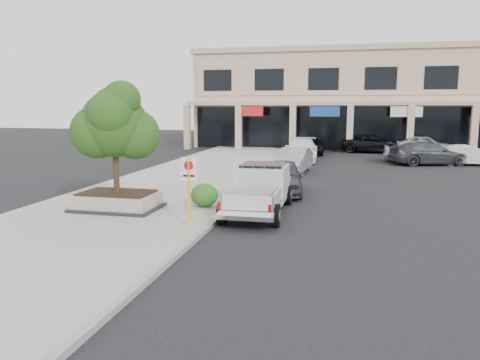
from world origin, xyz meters
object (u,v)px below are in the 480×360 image
no_parking_sign (189,182)px  lot_car_d (374,144)px  lot_car_f (468,155)px  lot_car_e (424,145)px  pickup_truck (259,190)px  lot_car_c (430,153)px  curb_car_b (294,160)px  curb_car_c (301,150)px  lot_car_b (423,152)px  curb_car_a (282,177)px  planter (117,201)px  planter_tree (119,124)px  curb_car_d (310,146)px  lot_car_a (418,151)px

no_parking_sign → lot_car_d: bearing=75.5°
lot_car_d → lot_car_f: (5.91, -7.67, -0.09)m
no_parking_sign → lot_car_e: no_parking_sign is taller
pickup_truck → lot_car_c: size_ratio=1.04×
lot_car_d → curb_car_b: bearing=163.1°
pickup_truck → curb_car_c: bearing=89.6°
no_parking_sign → lot_car_b: 24.05m
no_parking_sign → curb_car_b: bearing=82.6°
pickup_truck → lot_car_e: size_ratio=1.21×
curb_car_a → curb_car_b: 6.92m
planter → pickup_truck: pickup_truck is taller
curb_car_a → lot_car_f: 17.38m
curb_car_a → curb_car_b: (-0.25, 6.91, -0.03)m
planter → curb_car_b: curb_car_b is taller
lot_car_c → lot_car_d: 8.65m
curb_car_b → planter_tree: bearing=-108.1°
planter → curb_car_c: bearing=74.6°
curb_car_d → lot_car_e: size_ratio=1.05×
curb_car_b → lot_car_f: size_ratio=1.09×
curb_car_c → no_parking_sign: bearing=-97.2°
lot_car_e → pickup_truck: bearing=159.0°
planter_tree → lot_car_c: planter_tree is taller
no_parking_sign → lot_car_f: (13.21, 20.56, -0.93)m
curb_car_c → lot_car_f: curb_car_c is taller
curb_car_b → lot_car_e: 16.55m
curb_car_b → curb_car_d: size_ratio=0.92×
curb_car_a → lot_car_d: size_ratio=0.82×
curb_car_a → lot_car_a: (7.98, 14.37, 0.05)m
planter_tree → curb_car_d: size_ratio=0.80×
planter → lot_car_f: bearing=48.4°
lot_car_b → pickup_truck: bearing=144.7°
planter_tree → lot_car_a: planter_tree is taller
curb_car_a → lot_car_f: bearing=42.5°
curb_car_d → lot_car_f: (11.32, -4.95, 0.00)m
pickup_truck → curb_car_c: (-0.15, 17.67, -0.08)m
lot_car_b → curb_car_a: bearing=139.2°
curb_car_c → lot_car_b: size_ratio=1.28×
curb_car_b → curb_car_a: bearing=-83.0°
lot_car_e → lot_car_f: bearing=-165.2°
planter → curb_car_a: 7.89m
curb_car_a → lot_car_e: size_ratio=0.97×
no_parking_sign → pickup_truck: 3.44m
planter_tree → lot_car_e: bearing=60.3°
lot_car_d → lot_car_b: bearing=-150.3°
curb_car_b → lot_car_d: size_ratio=0.82×
lot_car_b → lot_car_e: lot_car_e is taller
curb_car_a → lot_car_d: 21.64m
no_parking_sign → curb_car_a: no_parking_sign is taller
curb_car_d → lot_car_c: (8.75, -5.26, 0.11)m
curb_car_d → pickup_truck: bearing=-92.1°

